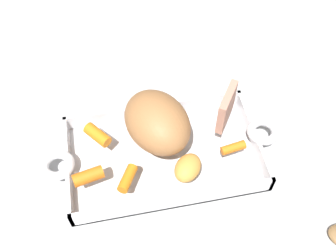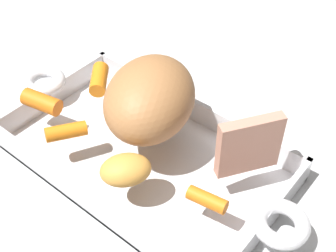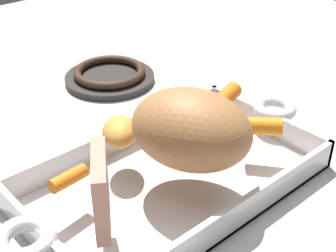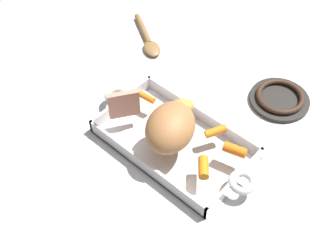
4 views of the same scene
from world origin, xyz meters
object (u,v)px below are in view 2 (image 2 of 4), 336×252
at_px(roasting_dish, 145,154).
at_px(pork_roast, 150,99).
at_px(baby_carrot_southwest, 66,131).
at_px(baby_carrot_short, 99,79).
at_px(roast_slice_thin, 249,145).
at_px(potato_halved, 126,170).
at_px(baby_carrot_center_right, 207,200).
at_px(baby_carrot_center_left, 42,102).

xyz_separation_m(roasting_dish, pork_roast, (0.01, -0.02, 0.08)).
xyz_separation_m(pork_roast, baby_carrot_southwest, (0.07, 0.08, -0.04)).
relative_size(roasting_dish, baby_carrot_short, 8.79).
distance_m(roast_slice_thin, potato_halved, 0.14).
distance_m(pork_roast, potato_halved, 0.10).
bearing_deg(roasting_dish, baby_carrot_center_right, 163.98).
bearing_deg(pork_roast, roasting_dish, 106.79).
bearing_deg(potato_halved, pork_roast, -66.51).
xyz_separation_m(baby_carrot_center_left, potato_halved, (-0.17, 0.02, 0.00)).
distance_m(roasting_dish, roast_slice_thin, 0.15).
bearing_deg(potato_halved, baby_carrot_southwest, -1.77).
bearing_deg(roast_slice_thin, potato_halved, 46.52).
relative_size(baby_carrot_center_left, baby_carrot_short, 1.01).
relative_size(baby_carrot_southwest, baby_carrot_center_right, 1.13).
height_order(baby_carrot_short, potato_halved, potato_halved).
distance_m(roasting_dish, baby_carrot_center_right, 0.14).
height_order(baby_carrot_southwest, baby_carrot_center_right, baby_carrot_southwest).
bearing_deg(baby_carrot_short, baby_carrot_center_right, 163.02).
xyz_separation_m(baby_carrot_center_left, baby_carrot_short, (-0.02, -0.08, -0.00)).
bearing_deg(pork_roast, potato_halved, 113.49).
height_order(pork_roast, baby_carrot_center_left, pork_roast).
bearing_deg(pork_roast, roast_slice_thin, -173.69).
distance_m(baby_carrot_southwest, baby_carrot_short, 0.11).
distance_m(roasting_dish, pork_roast, 0.08).
xyz_separation_m(roasting_dish, baby_carrot_southwest, (0.07, 0.06, 0.04)).
height_order(baby_carrot_southwest, potato_halved, potato_halved).
bearing_deg(roasting_dish, baby_carrot_center_left, 18.02).
distance_m(pork_roast, baby_carrot_short, 0.12).
bearing_deg(roast_slice_thin, baby_carrot_southwest, 25.97).
bearing_deg(roasting_dish, baby_carrot_southwest, 39.64).
relative_size(baby_carrot_southwest, potato_halved, 0.87).
bearing_deg(roasting_dish, roast_slice_thin, -163.95).
relative_size(roast_slice_thin, baby_carrot_center_right, 1.67).
bearing_deg(potato_halved, roasting_dish, -64.39).
bearing_deg(pork_roast, baby_carrot_southwest, 50.90).
distance_m(baby_carrot_southwest, baby_carrot_center_left, 0.07).
bearing_deg(baby_carrot_southwest, roast_slice_thin, -154.03).
relative_size(pork_roast, baby_carrot_southwest, 2.79).
distance_m(roasting_dish, baby_carrot_short, 0.13).
relative_size(baby_carrot_short, potato_halved, 0.88).
xyz_separation_m(baby_carrot_southwest, baby_carrot_center_left, (0.07, -0.02, 0.00)).
bearing_deg(roast_slice_thin, baby_carrot_center_right, 86.70).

